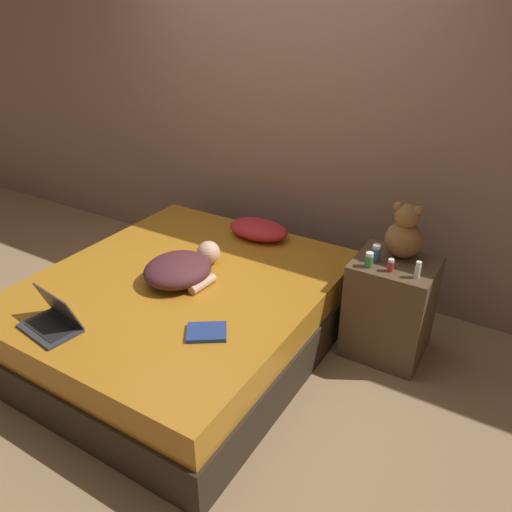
% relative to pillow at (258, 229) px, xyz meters
% --- Properties ---
extents(ground_plane, '(12.00, 12.00, 0.00)m').
position_rel_pillow_xyz_m(ground_plane, '(-0.10, -0.82, -0.56)').
color(ground_plane, '#937551').
extents(wall_back, '(8.00, 0.06, 2.60)m').
position_rel_pillow_xyz_m(wall_back, '(-0.10, 0.48, 0.74)').
color(wall_back, '#846656').
rests_on(wall_back, ground_plane).
extents(bed, '(1.79, 2.03, 0.50)m').
position_rel_pillow_xyz_m(bed, '(-0.10, -0.82, -0.31)').
color(bed, '#2D2319').
rests_on(bed, ground_plane).
extents(nightstand, '(0.50, 0.46, 0.68)m').
position_rel_pillow_xyz_m(nightstand, '(1.11, -0.18, -0.22)').
color(nightstand, brown).
rests_on(nightstand, ground_plane).
extents(pillow, '(0.48, 0.31, 0.13)m').
position_rel_pillow_xyz_m(pillow, '(0.00, 0.00, 0.00)').
color(pillow, red).
rests_on(pillow, bed).
extents(person_lying, '(0.45, 0.62, 0.17)m').
position_rel_pillow_xyz_m(person_lying, '(-0.10, -0.79, 0.02)').
color(person_lying, '#4C2328').
rests_on(person_lying, bed).
extents(laptop, '(0.37, 0.27, 0.22)m').
position_rel_pillow_xyz_m(laptop, '(-0.37, -1.58, -0.01)').
color(laptop, '#333338').
rests_on(laptop, bed).
extents(teddy_bear, '(0.23, 0.23, 0.35)m').
position_rel_pillow_xyz_m(teddy_bear, '(1.11, -0.09, 0.27)').
color(teddy_bear, brown).
rests_on(teddy_bear, nightstand).
extents(bottle_white, '(0.03, 0.03, 0.11)m').
position_rel_pillow_xyz_m(bottle_white, '(1.26, -0.31, 0.17)').
color(bottle_white, white).
rests_on(bottle_white, nightstand).
extents(bottle_green, '(0.05, 0.05, 0.10)m').
position_rel_pillow_xyz_m(bottle_green, '(0.98, -0.33, 0.16)').
color(bottle_green, '#3D8E4C').
rests_on(bottle_green, nightstand).
extents(bottle_red, '(0.04, 0.04, 0.08)m').
position_rel_pillow_xyz_m(bottle_red, '(1.11, -0.31, 0.16)').
color(bottle_red, '#B72D2D').
rests_on(bottle_red, nightstand).
extents(bottle_blue, '(0.05, 0.05, 0.11)m').
position_rel_pillow_xyz_m(bottle_blue, '(0.99, -0.23, 0.17)').
color(bottle_blue, '#3866B2').
rests_on(bottle_blue, nightstand).
extents(book, '(0.27, 0.26, 0.02)m').
position_rel_pillow_xyz_m(book, '(0.39, -1.19, -0.05)').
color(book, navy).
rests_on(book, bed).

